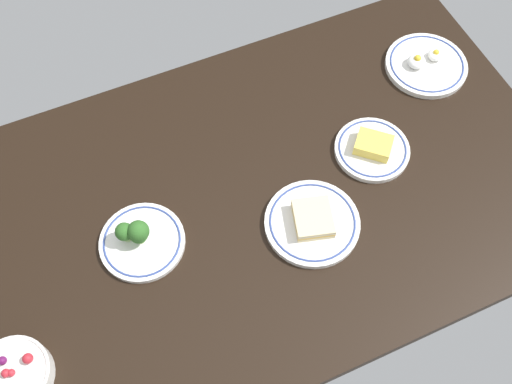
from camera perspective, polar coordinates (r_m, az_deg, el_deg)
The scene contains 6 objects.
dining_table at distance 142.98cm, azimuth 0.00°, elevation -0.77°, with size 152.82×91.10×4.00cm, color black.
plate_sandwich at distance 137.11cm, azimuth 5.53°, elevation -2.93°, with size 22.53×22.53×4.74cm.
plate_eggs at distance 169.90cm, azimuth 16.28°, elevation 11.90°, with size 22.37×22.37×5.11cm.
plate_cheese at distance 149.39cm, azimuth 11.34°, elevation 4.14°, with size 18.93×18.93×4.52cm.
plate_broccoli at distance 136.12cm, azimuth -11.29°, elevation -4.49°, with size 19.86×19.86×8.58cm.
bowl_berries at distance 133.75cm, azimuth -22.58°, elevation -16.17°, with size 15.48×15.48×6.19cm.
Camera 1 is at (-26.89, -61.28, 128.35)cm, focal length 40.91 mm.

